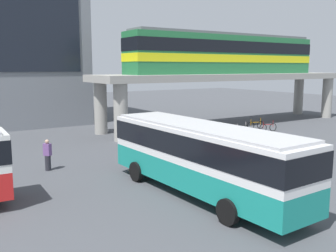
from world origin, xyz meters
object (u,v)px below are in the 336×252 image
bicycle_brown (203,131)px  bicycle_silver (241,130)px  bicycle_red (268,127)px  train (227,53)px  bicycle_orange (256,125)px  bus_main (201,152)px  pedestrian_near_building (48,156)px

bicycle_brown → bicycle_silver: same height
bicycle_red → bicycle_silver: size_ratio=0.98×
train → bicycle_orange: size_ratio=12.09×
bus_main → bicycle_silver: bearing=40.1°
bicycle_orange → bicycle_silver: 3.18m
bicycle_orange → bicycle_red: bearing=-92.3°
train → bicycle_silver: size_ratio=11.87×
train → bus_main: bearing=-134.3°
bus_main → bicycle_red: bus_main is taller
bicycle_red → bicycle_silver: 2.91m
train → bicycle_red: train is taller
pedestrian_near_building → bicycle_orange: bearing=11.3°
bicycle_orange → pedestrian_near_building: (-20.37, -4.08, 0.47)m
bus_main → bicycle_orange: 19.96m
bicycle_silver → pedestrian_near_building: size_ratio=1.02×
bus_main → bicycle_brown: 15.60m
train → pedestrian_near_building: train is taller
bicycle_orange → pedestrian_near_building: size_ratio=1.00×
train → bus_main: size_ratio=1.91×
bicycle_brown → pedestrian_near_building: bearing=-163.7°
train → bicycle_red: bearing=-82.4°
bicycle_red → pedestrian_near_building: (-20.31, -2.50, 0.47)m
bicycle_brown → pedestrian_near_building: size_ratio=1.00×
bicycle_red → bicycle_brown: same height
bus_main → bicycle_silver: bus_main is taller
pedestrian_near_building → bicycle_silver: bearing=9.4°
bicycle_red → bicycle_brown: bearing=164.8°
bus_main → train: bearing=45.7°
bicycle_orange → bicycle_silver: bearing=-157.9°
bus_main → bicycle_orange: bus_main is taller
bus_main → bicycle_orange: size_ratio=6.33×
bicycle_brown → bicycle_silver: size_ratio=0.98×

